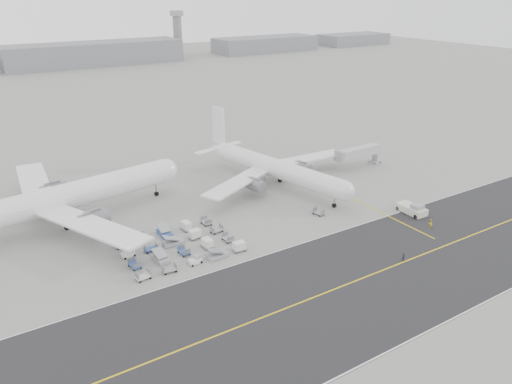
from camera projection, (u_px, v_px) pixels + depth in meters
ground at (269, 247)px, 97.08m from camera, size 700.00×700.00×0.00m
taxiway at (352, 282)px, 85.53m from camera, size 220.00×59.00×0.03m
horizon_buildings at (80, 66)px, 314.81m from camera, size 520.00×28.00×28.00m
control_tower at (178, 33)px, 347.06m from camera, size 7.00×7.00×31.25m
airliner_a at (58, 199)px, 104.25m from camera, size 58.09×57.02×20.16m
airliner_b at (273, 167)px, 125.32m from camera, size 46.93×47.93×16.74m
pushback_tug at (412, 209)px, 111.08m from camera, size 3.36×8.94×2.56m
jet_bridge at (359, 153)px, 138.28m from camera, size 15.61×3.16×5.90m
gse_cluster at (179, 249)px, 96.36m from camera, size 27.09×21.78×1.96m
stray_dolly at (318, 215)px, 110.81m from camera, size 1.98×2.70×1.50m
ground_crew_a at (403, 257)px, 91.93m from camera, size 0.66×0.50×1.63m
ground_crew_b at (430, 224)px, 104.56m from camera, size 1.06×0.92×1.87m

